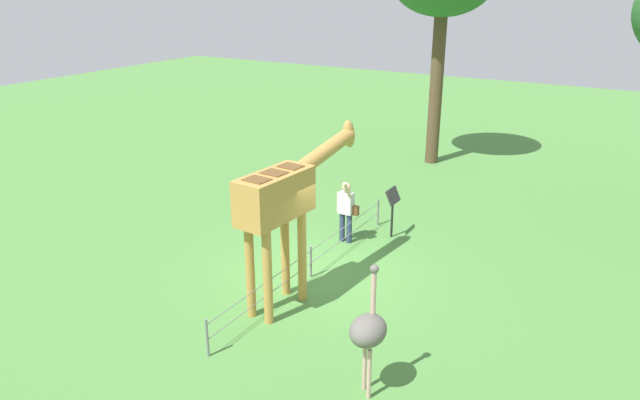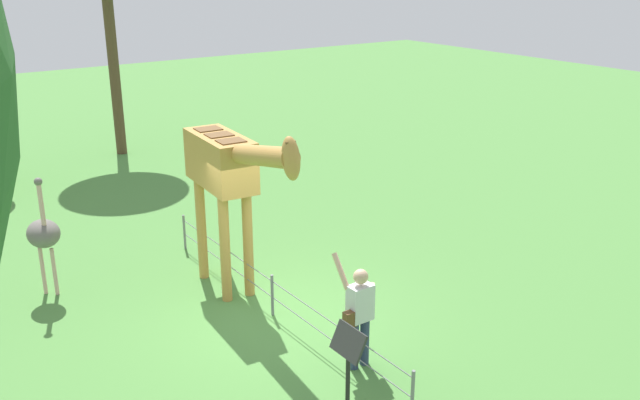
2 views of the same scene
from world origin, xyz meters
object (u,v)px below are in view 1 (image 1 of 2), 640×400
(giraffe, at_px, (284,199))
(info_sign, at_px, (393,203))
(ostrich, at_px, (368,331))
(visitor, at_px, (346,209))

(giraffe, bearing_deg, info_sign, -7.11)
(ostrich, bearing_deg, info_sign, 20.53)
(info_sign, bearing_deg, giraffe, 172.89)
(ostrich, height_order, info_sign, ostrich)
(visitor, distance_m, info_sign, 1.24)
(visitor, relative_size, info_sign, 1.32)
(ostrich, distance_m, info_sign, 6.35)
(giraffe, bearing_deg, ostrich, -123.31)
(info_sign, bearing_deg, ostrich, -159.47)
(ostrich, bearing_deg, giraffe, 56.69)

